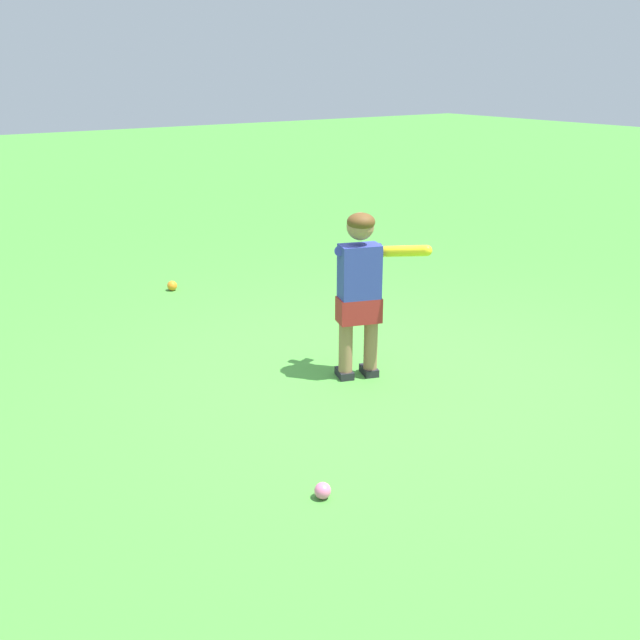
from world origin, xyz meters
name	(u,v)px	position (x,y,z in m)	size (l,w,h in m)	color
ground_plane	(387,378)	(0.00, 0.00, 0.00)	(40.00, 40.00, 0.00)	#479338
child_batter	(361,281)	(0.12, 0.13, 0.65)	(0.59, 0.45, 1.08)	#232328
play_ball_near_batter	(323,491)	(-0.92, 1.15, 0.04)	(0.08, 0.08, 0.08)	pink
play_ball_far_right	(172,286)	(2.62, 0.33, 0.04)	(0.09, 0.09, 0.09)	orange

